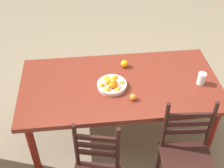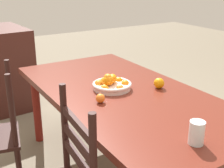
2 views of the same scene
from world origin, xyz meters
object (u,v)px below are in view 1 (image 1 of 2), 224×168
at_px(orange_loose_0, 133,97).
at_px(orange_loose_1, 124,64).
at_px(drinking_glass, 202,79).
at_px(dining_table, 120,89).
at_px(chair_near_window, 187,158).
at_px(fruit_bowl, 112,84).

xyz_separation_m(orange_loose_0, orange_loose_1, (0.01, -0.51, 0.01)).
bearing_deg(drinking_glass, dining_table, -6.20).
relative_size(chair_near_window, orange_loose_1, 12.61).
bearing_deg(orange_loose_0, drinking_glass, -167.39).
height_order(dining_table, orange_loose_1, orange_loose_1).
height_order(fruit_bowl, orange_loose_1, fruit_bowl).
bearing_deg(fruit_bowl, chair_near_window, 129.70).
bearing_deg(orange_loose_1, orange_loose_0, 90.95).
distance_m(fruit_bowl, orange_loose_1, 0.36).
bearing_deg(drinking_glass, orange_loose_0, 12.61).
xyz_separation_m(dining_table, fruit_bowl, (0.09, 0.05, 0.11)).
xyz_separation_m(dining_table, orange_loose_1, (-0.08, -0.26, 0.11)).
xyz_separation_m(dining_table, chair_near_window, (-0.49, 0.75, -0.18)).
relative_size(fruit_bowl, drinking_glass, 2.36).
height_order(dining_table, chair_near_window, chair_near_window).
bearing_deg(drinking_glass, fruit_bowl, -2.22).
bearing_deg(orange_loose_1, drinking_glass, 153.87).
bearing_deg(drinking_glass, chair_near_window, 65.81).
xyz_separation_m(orange_loose_0, drinking_glass, (-0.70, -0.16, 0.03)).
xyz_separation_m(dining_table, orange_loose_0, (-0.09, 0.24, 0.10)).
xyz_separation_m(chair_near_window, fruit_bowl, (0.58, -0.70, 0.30)).
bearing_deg(orange_loose_1, dining_table, 73.03).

